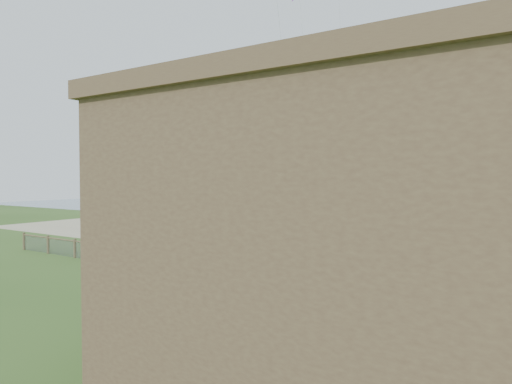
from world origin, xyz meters
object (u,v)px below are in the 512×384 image
Objects in this scene: motel at (491,260)px; octopus_kite at (266,108)px; picnic_table at (261,287)px; chainlink_fence at (220,271)px.

octopus_kite is (-16.66, 17.09, 6.84)m from motel.
motel is at bearing -6.48° from picnic_table.
chainlink_fence is 2.41× the size of motel.
chainlink_fence is 15.06m from motel.
picnic_table is (-9.88, 6.00, -3.16)m from motel.
motel is at bearing -28.30° from chainlink_fence.
chainlink_fence is 3.28m from picnic_table.
octopus_kite reaches higher than picnic_table.
picnic_table is at bearing 148.73° from motel.
octopus_kite is at bearing 146.25° from picnic_table.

